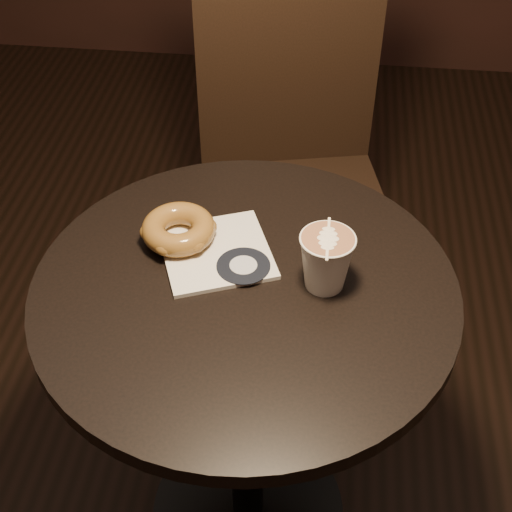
% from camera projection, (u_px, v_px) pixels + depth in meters
% --- Properties ---
extents(cafe_table, '(0.70, 0.70, 0.75)m').
position_uv_depth(cafe_table, '(246.00, 361.00, 1.30)').
color(cafe_table, black).
rests_on(cafe_table, ground).
extents(chair, '(0.52, 0.52, 1.09)m').
position_uv_depth(chair, '(291.00, 143.00, 1.71)').
color(chair, black).
rests_on(chair, ground).
extents(pastry_bag, '(0.23, 0.23, 0.01)m').
position_uv_depth(pastry_bag, '(216.00, 252.00, 1.21)').
color(pastry_bag, silver).
rests_on(pastry_bag, cafe_table).
extents(doughnut, '(0.13, 0.13, 0.04)m').
position_uv_depth(doughnut, '(179.00, 229.00, 1.22)').
color(doughnut, brown).
rests_on(doughnut, pastry_bag).
extents(latte_cup, '(0.09, 0.09, 0.10)m').
position_uv_depth(latte_cup, '(326.00, 262.00, 1.13)').
color(latte_cup, silver).
rests_on(latte_cup, cafe_table).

